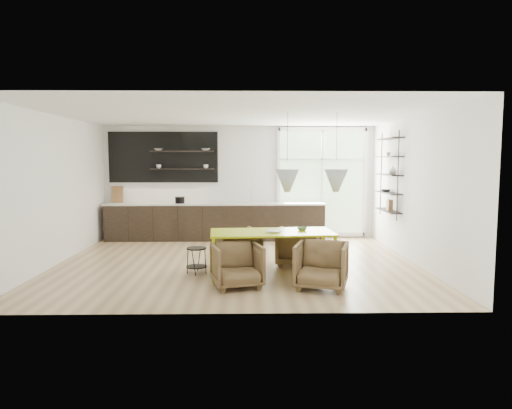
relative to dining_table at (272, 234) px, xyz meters
name	(u,v)px	position (x,y,z in m)	size (l,w,h in m)	color
room	(264,186)	(-0.06, 2.07, 0.73)	(7.02, 6.01, 2.91)	tan
kitchen_run	(212,216)	(-1.33, 3.66, -0.13)	(5.54, 0.69, 2.75)	black
right_shelving	(389,177)	(2.72, 2.15, 0.92)	(0.26, 1.22, 1.90)	black
dining_table	(272,234)	(0.00, 0.00, 0.00)	(2.20, 1.11, 0.78)	#9EB302
armchair_back_left	(237,247)	(-0.63, 0.70, -0.36)	(0.78, 0.80, 0.73)	brown
armchair_back_right	(298,247)	(0.54, 0.75, -0.37)	(0.77, 0.80, 0.72)	brown
armchair_front_left	(237,265)	(-0.60, -0.73, -0.38)	(0.75, 0.77, 0.70)	brown
armchair_front_right	(321,265)	(0.74, -0.84, -0.36)	(0.79, 0.81, 0.74)	brown
wire_stool	(196,257)	(-1.34, 0.12, -0.42)	(0.37, 0.37, 0.47)	black
table_book	(267,231)	(-0.08, -0.01, 0.07)	(0.23, 0.31, 0.03)	white
table_bowl	(302,229)	(0.55, 0.12, 0.08)	(0.18, 0.18, 0.06)	#5B8656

